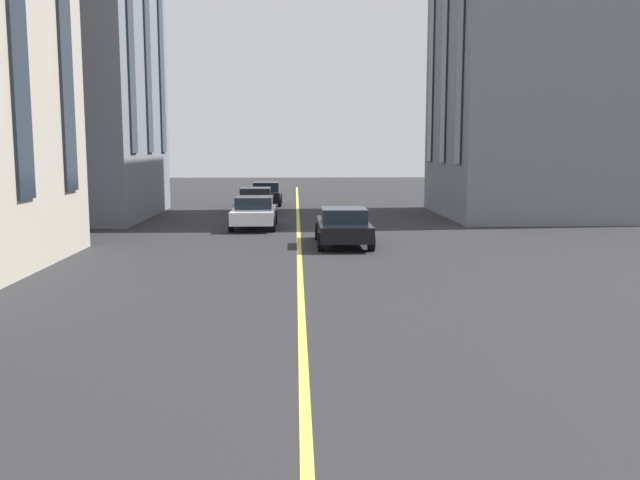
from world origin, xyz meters
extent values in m
cube|color=#D8C64C|center=(20.00, 0.00, 0.00)|extent=(80.00, 0.16, 0.01)
cube|color=silver|center=(28.65, 1.94, 0.59)|extent=(4.40, 1.80, 0.55)
cube|color=#19232D|center=(28.87, 1.94, 1.12)|extent=(1.85, 1.58, 0.50)
cylinder|color=black|center=(27.20, 1.08, 0.32)|extent=(0.64, 0.22, 0.64)
cylinder|color=black|center=(27.20, 2.81, 0.32)|extent=(0.64, 0.22, 0.64)
cylinder|color=black|center=(30.10, 1.08, 0.32)|extent=(0.64, 0.22, 0.64)
cylinder|color=black|center=(30.10, 2.81, 0.32)|extent=(0.64, 0.22, 0.64)
cube|color=#B21E1E|center=(35.45, 2.27, 0.59)|extent=(4.40, 1.80, 0.55)
cube|color=#19232D|center=(35.67, 2.27, 1.12)|extent=(1.85, 1.58, 0.50)
cylinder|color=black|center=(33.99, 1.41, 0.32)|extent=(0.64, 0.22, 0.64)
cylinder|color=black|center=(33.99, 3.13, 0.32)|extent=(0.64, 0.22, 0.64)
cylinder|color=black|center=(36.90, 1.41, 0.32)|extent=(0.64, 0.22, 0.64)
cylinder|color=black|center=(36.90, 3.13, 0.32)|extent=(0.64, 0.22, 0.64)
cube|color=black|center=(40.81, 1.92, 0.57)|extent=(3.90, 1.75, 0.55)
cube|color=#19232D|center=(41.00, 1.92, 1.12)|extent=(1.64, 1.54, 0.55)
cylinder|color=black|center=(39.52, 1.08, 0.30)|extent=(0.60, 0.21, 0.60)
cylinder|color=black|center=(39.52, 2.76, 0.30)|extent=(0.60, 0.21, 0.60)
cylinder|color=black|center=(42.09, 1.08, 0.30)|extent=(0.60, 0.21, 0.60)
cylinder|color=black|center=(42.09, 2.76, 0.30)|extent=(0.60, 0.21, 0.60)
cube|color=black|center=(23.18, -1.61, 0.59)|extent=(4.40, 1.80, 0.55)
cube|color=#19232D|center=(22.96, -1.61, 1.12)|extent=(1.85, 1.58, 0.50)
cylinder|color=black|center=(24.63, -0.74, 0.32)|extent=(0.64, 0.22, 0.64)
cylinder|color=black|center=(24.63, -2.47, 0.32)|extent=(0.64, 0.22, 0.64)
cylinder|color=black|center=(21.72, -0.74, 0.32)|extent=(0.64, 0.22, 0.64)
cylinder|color=black|center=(21.72, -2.47, 0.32)|extent=(0.64, 0.22, 0.64)
cube|color=slate|center=(33.83, -12.70, 9.85)|extent=(10.15, 10.40, 19.69)
cube|color=#19232D|center=(33.83, -7.45, 10.24)|extent=(1.10, 0.10, 14.97)
cube|color=#19232D|center=(37.21, -7.45, 10.24)|extent=(1.10, 0.10, 14.97)
cube|color=#19232D|center=(21.31, 7.45, 7.87)|extent=(1.10, 0.10, 11.50)
camera|label=1|loc=(-1.46, 0.11, 3.52)|focal=38.54mm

